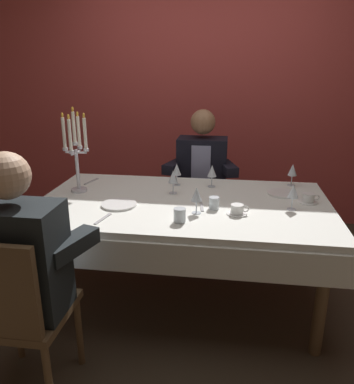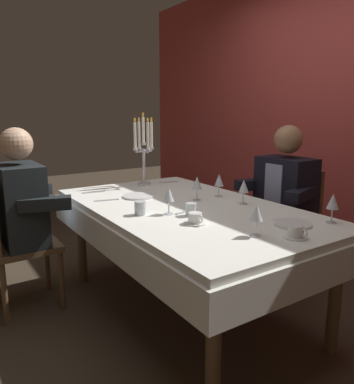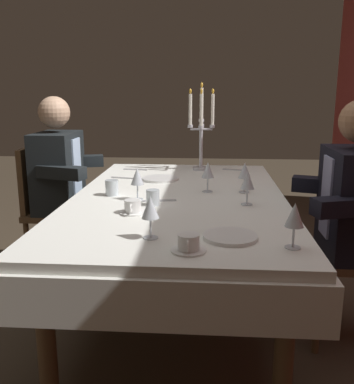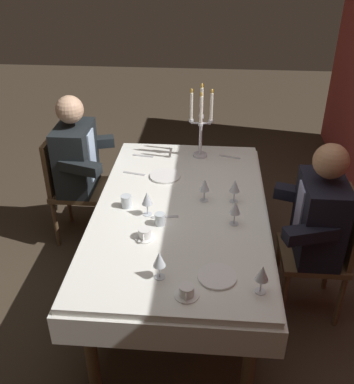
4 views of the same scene
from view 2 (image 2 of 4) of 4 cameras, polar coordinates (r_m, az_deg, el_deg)
name	(u,v)px [view 2 (image 2 of 4)]	position (r m, az deg, el deg)	size (l,w,h in m)	color
ground_plane	(186,310)	(2.74, 1.32, -17.26)	(12.00, 12.00, 0.00)	#3D3225
back_wall	(347,110)	(3.60, 24.18, 11.22)	(6.00, 0.12, 2.70)	#BE433F
dining_table	(186,223)	(2.49, 1.39, -4.73)	(1.94, 1.14, 0.74)	white
candelabra	(144,151)	(3.10, -5.04, 6.09)	(0.19, 0.19, 0.59)	silver
dinner_plate_0	(292,224)	(2.14, 16.96, -4.59)	(0.21, 0.21, 0.01)	white
dinner_plate_1	(139,196)	(2.71, -5.77, -0.63)	(0.22, 0.22, 0.01)	white
wine_glass_0	(219,181)	(2.71, 6.34, 1.72)	(0.07, 0.07, 0.16)	silver
wine_glass_1	(244,187)	(2.52, 9.99, 0.75)	(0.07, 0.07, 0.16)	silver
wine_glass_2	(256,214)	(1.89, 11.85, -3.18)	(0.07, 0.07, 0.16)	silver
wine_glass_3	(333,202)	(2.23, 22.38, -1.46)	(0.07, 0.07, 0.16)	silver
wine_glass_4	(169,195)	(2.24, -1.26, -0.46)	(0.07, 0.07, 0.16)	silver
wine_glass_5	(197,184)	(2.59, 3.02, 1.28)	(0.07, 0.07, 0.16)	silver
water_tumbler_0	(191,209)	(2.22, 2.12, -2.63)	(0.06, 0.06, 0.08)	silver
water_tumbler_1	(140,208)	(2.25, -5.56, -2.42)	(0.07, 0.07, 0.08)	silver
coffee_cup_0	(195,219)	(2.07, 2.75, -4.05)	(0.13, 0.12, 0.06)	white
coffee_cup_1	(296,232)	(1.94, 17.42, -5.78)	(0.13, 0.12, 0.06)	white
spoon_0	(186,212)	(2.31, 1.43, -2.98)	(0.17, 0.02, 0.01)	#B7B7BC
fork_1	(168,182)	(3.25, -1.29, 1.50)	(0.17, 0.02, 0.01)	#B7B7BC
fork_2	(94,192)	(2.92, -12.41, -0.02)	(0.17, 0.02, 0.01)	#B7B7BC
fork_3	(107,200)	(2.64, -10.53, -1.21)	(0.17, 0.02, 0.01)	#B7B7BC
seated_diner_0	(20,204)	(2.73, -22.46, -1.70)	(0.63, 0.48, 1.24)	brown
seated_diner_1	(286,192)	(3.01, 16.00, 0.00)	(0.63, 0.48, 1.24)	brown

